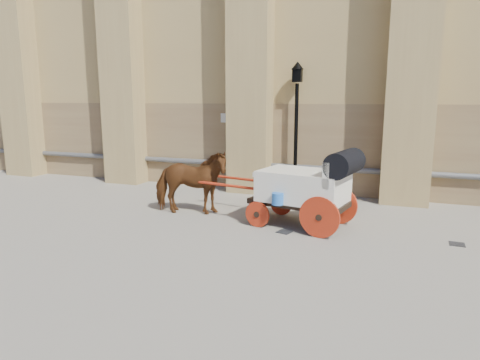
% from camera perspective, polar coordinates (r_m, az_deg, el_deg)
% --- Properties ---
extents(ground, '(90.00, 90.00, 0.00)m').
position_cam_1_polar(ground, '(11.25, 0.21, -5.58)').
color(ground, gray).
rests_on(ground, ground).
extents(horse, '(2.28, 1.41, 1.79)m').
position_cam_1_polar(horse, '(11.87, -6.64, -0.32)').
color(horse, brown).
rests_on(horse, ground).
extents(carriage, '(4.69, 2.08, 1.99)m').
position_cam_1_polar(carriage, '(10.70, 9.16, -0.66)').
color(carriage, black).
rests_on(carriage, ground).
extents(street_lamp, '(0.41, 0.41, 4.33)m').
position_cam_1_polar(street_lamp, '(14.19, 7.50, 7.25)').
color(street_lamp, black).
rests_on(street_lamp, ground).
extents(drain_grate_near, '(0.40, 0.40, 0.01)m').
position_cam_1_polar(drain_grate_near, '(10.45, 5.94, -6.89)').
color(drain_grate_near, black).
rests_on(drain_grate_near, ground).
extents(drain_grate_far, '(0.33, 0.33, 0.01)m').
position_cam_1_polar(drain_grate_far, '(10.70, 26.96, -7.63)').
color(drain_grate_far, black).
rests_on(drain_grate_far, ground).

